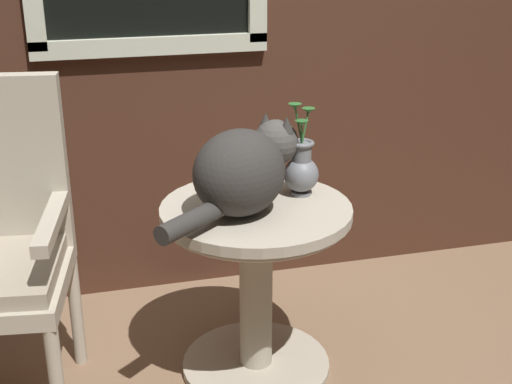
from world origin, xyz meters
name	(u,v)px	position (x,y,z in m)	size (l,w,h in m)	color
wicker_side_table	(256,263)	(0.13, 0.08, 0.42)	(0.63, 0.63, 0.63)	#B2A893
cat	(243,170)	(0.08, 0.04, 0.77)	(0.53, 0.46, 0.28)	#33302D
pewter_vase_with_ivy	(301,168)	(0.31, 0.14, 0.73)	(0.12, 0.12, 0.32)	slate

